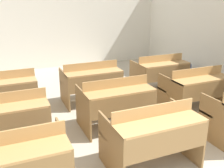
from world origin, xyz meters
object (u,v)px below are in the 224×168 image
wastepaper_bin (187,71)px  bench_third_center (91,81)px  bench_second_center (116,101)px  bench_front_center (152,134)px  bench_second_left (7,119)px  bench_second_right (196,88)px  bench_front_left (12,164)px  bench_third_right (160,72)px  bench_third_left (4,92)px

wastepaper_bin → bench_third_center: bearing=-167.5°
bench_second_center → wastepaper_bin: bench_second_center is taller
bench_front_center → bench_second_left: 2.13m
bench_second_left → bench_second_right: 3.48m
bench_front_left → bench_second_center: size_ratio=1.00×
wastepaper_bin → bench_third_right: bearing=-154.0°
bench_front_left → bench_second_right: bearing=19.2°
bench_third_left → wastepaper_bin: bearing=8.1°
bench_second_left → bench_third_left: size_ratio=1.00×
bench_front_left → bench_third_left: 2.45m
bench_second_right → wastepaper_bin: bearing=55.0°
bench_second_left → bench_third_left: 1.24m
bench_second_right → bench_third_center: (-1.74, 1.24, 0.00)m
wastepaper_bin → bench_second_right: bearing=-125.0°
bench_third_left → bench_second_center: bearing=-35.3°
bench_front_left → bench_second_center: bearing=34.5°
bench_front_center → bench_second_right: bearing=35.2°
bench_third_left → bench_third_center: bearing=-0.0°
bench_second_left → wastepaper_bin: bench_second_left is taller
bench_second_left → bench_second_right: same height
bench_front_left → bench_front_center: size_ratio=1.00×
bench_front_center → bench_third_left: 3.03m
bench_second_left → bench_third_left: same height
bench_second_center → bench_second_right: bearing=0.1°
bench_front_left → bench_front_center: 1.73m
bench_second_center → bench_third_right: size_ratio=1.00×
bench_front_center → bench_third_right: size_ratio=1.00×
bench_front_center → bench_second_center: (0.02, 1.22, 0.00)m
bench_second_center → bench_third_right: same height
bench_second_right → bench_third_right: 1.27m
bench_second_left → bench_second_center: same height
bench_second_center → bench_third_left: 2.16m
bench_front_center → bench_third_center: (-0.00, 2.47, 0.00)m
wastepaper_bin → bench_second_left: bearing=-158.3°
bench_third_center → bench_third_right: bearing=0.9°
bench_second_center → bench_third_right: 2.14m
bench_third_right → bench_front_center: bearing=-124.9°
bench_third_right → wastepaper_bin: bench_third_right is taller
bench_second_left → bench_front_center: bearing=-35.3°
bench_front_center → bench_second_center: size_ratio=1.00×
bench_second_right → bench_second_center: bearing=-179.9°
bench_third_center → bench_second_left: bearing=-144.5°
bench_second_right → bench_third_center: bearing=144.5°
bench_front_left → bench_second_right: (3.47, 1.21, 0.00)m
bench_front_center → bench_second_center: same height
bench_front_left → bench_third_left: same height
bench_front_center → bench_second_right: same height
bench_third_center → bench_third_right: 1.74m
bench_second_right → bench_third_center: 2.14m
bench_front_left → bench_second_center: same height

